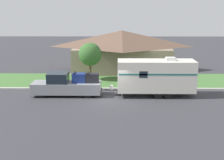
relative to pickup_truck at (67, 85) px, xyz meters
The scene contains 8 objects.
ground_plane 4.45m from the pickup_truck, 22.39° to the right, with size 120.00×120.00×0.00m, color #38383D.
curb_strip 4.62m from the pickup_truck, 27.43° to the left, with size 80.00×0.30×0.14m.
lawn_strip 7.07m from the pickup_truck, 54.94° to the left, with size 80.00×7.00×0.03m.
house_across_street 12.60m from the pickup_truck, 66.35° to the left, with size 12.46×7.66×4.90m.
pickup_truck is the anchor object (origin of this frame).
travel_trailer 7.83m from the pickup_truck, ahead, with size 7.89×2.28×3.42m.
mailbox 8.17m from the pickup_truck, 22.33° to the left, with size 0.48×0.20×1.37m.
tree_in_yard 6.57m from the pickup_truck, 75.64° to the left, with size 2.43×2.43×3.99m.
Camera 1 is at (0.24, -24.84, 7.55)m, focal length 50.00 mm.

